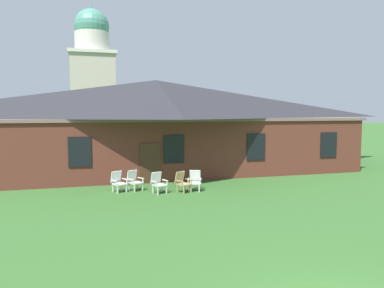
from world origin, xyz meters
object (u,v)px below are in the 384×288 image
object	(u,v)px
lawn_chair_left_end	(158,182)
lawn_chair_by_porch	(118,181)
lawn_chair_near_door	(134,180)
lawn_chair_right_end	(195,180)
lawn_chair_middle	(182,181)

from	to	relation	value
lawn_chair_left_end	lawn_chair_by_porch	bearing A→B (deg)	156.53
lawn_chair_near_door	lawn_chair_left_end	size ratio (longest dim) A/B	1.00
lawn_chair_right_end	lawn_chair_left_end	bearing A→B (deg)	-179.06
lawn_chair_by_porch	lawn_chair_near_door	xyz separation A→B (m)	(0.76, 0.08, 0.00)
lawn_chair_near_door	lawn_chair_middle	xyz separation A→B (m)	(2.11, -0.98, 0.00)
lawn_chair_left_end	lawn_chair_right_end	size ratio (longest dim) A/B	1.00
lawn_chair_by_porch	lawn_chair_middle	xyz separation A→B (m)	(2.87, -0.90, 0.00)
lawn_chair_near_door	lawn_chair_right_end	distance (m)	2.88
lawn_chair_by_porch	lawn_chair_left_end	distance (m)	1.91
lawn_chair_left_end	lawn_chair_right_end	world-z (taller)	same
lawn_chair_right_end	lawn_chair_near_door	bearing A→B (deg)	163.62
lawn_chair_left_end	lawn_chair_middle	bearing A→B (deg)	-7.23
lawn_chair_left_end	lawn_chair_middle	distance (m)	1.12
lawn_chair_by_porch	lawn_chair_right_end	bearing A→B (deg)	-11.76
lawn_chair_right_end	lawn_chair_middle	bearing A→B (deg)	-165.33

